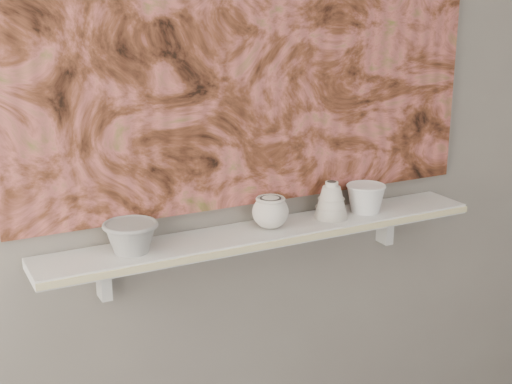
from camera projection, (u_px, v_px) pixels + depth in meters
wall_back at (254, 84)px, 2.10m from camera, size 3.60×0.00×3.60m
shelf at (268, 233)px, 2.14m from camera, size 1.40×0.18×0.03m
shelf_stripe at (283, 243)px, 2.06m from camera, size 1.40×0.01×0.02m
bracket_left at (104, 278)px, 2.00m from camera, size 0.03×0.06×0.12m
bracket_right at (385, 226)px, 2.43m from camera, size 0.03×0.06×0.12m
painting at (256, 18)px, 2.03m from camera, size 1.50×0.02×1.10m
house_motif at (381, 113)px, 2.31m from camera, size 0.09×0.00×0.08m
bowl_grey at (131, 237)px, 1.94m from camera, size 0.15×0.15×0.09m
cup_cream at (270, 212)px, 2.12m from camera, size 0.11×0.11×0.10m
bell_vessel at (331, 200)px, 2.22m from camera, size 0.11×0.11×0.12m
bowl_white at (366, 198)px, 2.28m from camera, size 0.15×0.15×0.09m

